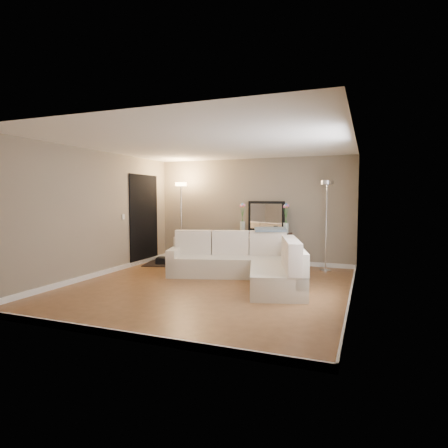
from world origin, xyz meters
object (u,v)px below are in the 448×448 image
(floor_lamp_lit, at_px, (181,206))
(sectional_sofa, at_px, (248,262))
(floor_lamp_unlit, at_px, (327,207))
(console_table, at_px, (260,246))

(floor_lamp_lit, bearing_deg, sectional_sofa, -32.88)
(sectional_sofa, bearing_deg, floor_lamp_unlit, 46.24)
(sectional_sofa, relative_size, floor_lamp_lit, 1.60)
(sectional_sofa, bearing_deg, console_table, 97.06)
(sectional_sofa, distance_m, floor_lamp_unlit, 2.24)
(sectional_sofa, height_order, console_table, sectional_sofa)
(console_table, relative_size, floor_lamp_unlit, 0.67)
(console_table, xyz_separation_m, floor_lamp_lit, (-2.05, -0.17, 0.97))
(console_table, height_order, floor_lamp_lit, floor_lamp_lit)
(sectional_sofa, distance_m, floor_lamp_lit, 2.89)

